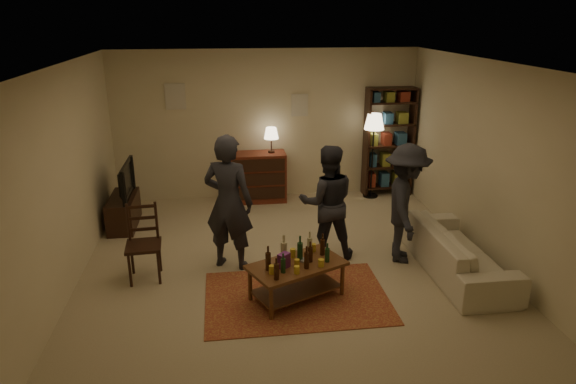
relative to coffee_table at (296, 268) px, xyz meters
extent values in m
plane|color=#C6B793|center=(0.01, 0.78, -0.41)|extent=(6.00, 6.00, 0.00)
plane|color=beige|center=(0.01, 3.78, 0.94)|extent=(5.50, 0.00, 5.50)
plane|color=beige|center=(-2.74, 0.78, 0.94)|extent=(0.00, 6.00, 6.00)
plane|color=beige|center=(2.76, 0.78, 0.94)|extent=(0.00, 6.00, 6.00)
plane|color=beige|center=(0.01, -2.22, 0.94)|extent=(5.50, 0.00, 5.50)
plane|color=white|center=(0.01, 0.78, 2.29)|extent=(6.00, 6.00, 0.00)
cube|color=beige|center=(-1.59, 3.76, 1.49)|extent=(0.35, 0.03, 0.45)
cube|color=beige|center=(0.61, 3.76, 1.29)|extent=(0.30, 0.03, 0.40)
cube|color=maroon|center=(0.00, 0.00, -0.40)|extent=(2.20, 1.50, 0.01)
cube|color=brown|center=(0.00, 0.00, 0.03)|extent=(1.28, 1.03, 0.04)
cube|color=brown|center=(0.00, 0.00, -0.28)|extent=(1.15, 0.90, 0.02)
cylinder|color=brown|center=(-0.35, -0.44, -0.20)|extent=(0.05, 0.05, 0.42)
cylinder|color=brown|center=(0.56, -0.01, -0.20)|extent=(0.05, 0.05, 0.42)
cylinder|color=brown|center=(-0.56, 0.01, -0.20)|extent=(0.05, 0.05, 0.42)
cylinder|color=brown|center=(0.36, 0.44, -0.20)|extent=(0.05, 0.05, 0.42)
cylinder|color=gold|center=(-0.31, -0.20, 0.10)|extent=(0.07, 0.07, 0.10)
cylinder|color=gold|center=(-0.03, -0.23, 0.10)|extent=(0.07, 0.07, 0.09)
cylinder|color=gold|center=(-0.02, 0.18, 0.11)|extent=(0.07, 0.07, 0.11)
cylinder|color=gold|center=(0.28, -0.10, 0.10)|extent=(0.07, 0.07, 0.09)
cylinder|color=gold|center=(0.26, 0.31, 0.10)|extent=(0.07, 0.07, 0.10)
cylinder|color=gold|center=(0.00, -0.05, 0.09)|extent=(0.06, 0.06, 0.08)
cube|color=#702D7C|center=(-0.17, -0.06, 0.14)|extent=(0.16, 0.16, 0.18)
cylinder|color=gray|center=(0.12, 0.03, 0.07)|extent=(0.12, 0.12, 0.03)
cube|color=black|center=(-1.87, 0.73, 0.06)|extent=(0.47, 0.47, 0.04)
cylinder|color=black|center=(-2.03, 0.54, -0.18)|extent=(0.04, 0.04, 0.46)
cylinder|color=black|center=(-1.68, 0.57, -0.18)|extent=(0.04, 0.04, 0.46)
cylinder|color=black|center=(-2.06, 0.90, -0.18)|extent=(0.04, 0.04, 0.46)
cylinder|color=black|center=(-1.70, 0.92, -0.18)|extent=(0.04, 0.04, 0.46)
cube|color=black|center=(-1.88, 0.91, 0.34)|extent=(0.36, 0.05, 0.52)
cube|color=black|center=(-2.44, 2.58, -0.16)|extent=(0.40, 1.00, 0.50)
imported|color=black|center=(-2.42, 2.58, 0.37)|extent=(0.13, 0.97, 0.56)
cube|color=maroon|center=(-0.19, 3.50, 0.04)|extent=(1.00, 0.48, 0.90)
cube|color=black|center=(-0.19, 3.25, -0.19)|extent=(0.92, 0.02, 0.22)
cube|color=black|center=(-0.19, 3.25, 0.07)|extent=(0.92, 0.02, 0.22)
cube|color=black|center=(-0.19, 3.25, 0.33)|extent=(0.92, 0.02, 0.22)
cylinder|color=black|center=(0.06, 3.50, 0.51)|extent=(0.12, 0.12, 0.04)
cylinder|color=black|center=(0.06, 3.50, 0.64)|extent=(0.02, 0.02, 0.22)
cone|color=#FFE5B2|center=(0.06, 3.50, 0.85)|extent=(0.26, 0.26, 0.20)
cube|color=black|center=(1.83, 3.56, 0.59)|extent=(0.04, 0.34, 2.00)
cube|color=black|center=(2.69, 3.56, 0.59)|extent=(0.04, 0.34, 2.00)
cube|color=black|center=(2.26, 3.56, -0.26)|extent=(0.90, 0.34, 0.03)
cube|color=black|center=(2.26, 3.56, 0.14)|extent=(0.90, 0.34, 0.03)
cube|color=black|center=(2.26, 3.56, 0.54)|extent=(0.90, 0.34, 0.03)
cube|color=black|center=(2.26, 3.56, 0.94)|extent=(0.90, 0.34, 0.03)
cube|color=black|center=(2.26, 3.56, 1.34)|extent=(0.90, 0.34, 0.03)
cube|color=black|center=(2.26, 3.56, 1.59)|extent=(0.90, 0.34, 0.03)
cube|color=maroon|center=(1.96, 3.56, -0.11)|extent=(0.12, 0.22, 0.26)
cube|color=#29567D|center=(2.21, 3.56, -0.11)|extent=(0.15, 0.22, 0.26)
cube|color=olive|center=(2.48, 3.56, -0.11)|extent=(0.18, 0.22, 0.26)
cube|color=#29567D|center=(1.96, 3.56, 0.28)|extent=(0.12, 0.22, 0.24)
cube|color=olive|center=(2.21, 3.56, 0.28)|extent=(0.15, 0.22, 0.24)
cube|color=maroon|center=(2.48, 3.56, 0.28)|extent=(0.18, 0.22, 0.24)
cube|color=olive|center=(1.96, 3.56, 0.67)|extent=(0.12, 0.22, 0.22)
cube|color=maroon|center=(2.21, 3.56, 0.67)|extent=(0.15, 0.22, 0.22)
cube|color=#29567D|center=(2.48, 3.56, 0.67)|extent=(0.18, 0.22, 0.22)
cube|color=maroon|center=(1.96, 3.56, 1.06)|extent=(0.12, 0.22, 0.20)
cube|color=#29567D|center=(2.21, 3.56, 1.06)|extent=(0.15, 0.22, 0.20)
cube|color=olive|center=(2.48, 3.56, 1.06)|extent=(0.18, 0.22, 0.20)
cube|color=#29567D|center=(1.96, 3.56, 1.45)|extent=(0.12, 0.22, 0.18)
cube|color=olive|center=(2.21, 3.56, 1.45)|extent=(0.15, 0.22, 0.18)
cube|color=maroon|center=(2.48, 3.56, 1.45)|extent=(0.18, 0.22, 0.18)
cylinder|color=black|center=(1.93, 3.43, -0.39)|extent=(0.28, 0.28, 0.03)
cylinder|color=black|center=(1.93, 3.43, 0.29)|extent=(0.03, 0.03, 1.38)
cone|color=#FFE5B2|center=(1.93, 3.43, 1.02)|extent=(0.36, 0.36, 0.28)
imported|color=beige|center=(2.21, 0.38, -0.10)|extent=(0.81, 2.08, 0.61)
imported|color=#24242B|center=(-0.76, 0.96, 0.51)|extent=(0.79, 0.67, 1.84)
imported|color=#25252C|center=(0.59, 1.08, 0.40)|extent=(0.82, 0.66, 1.62)
imported|color=#212228|center=(1.62, 0.84, 0.42)|extent=(0.88, 1.20, 1.66)
camera|label=1|loc=(-0.82, -5.41, 2.87)|focal=32.00mm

